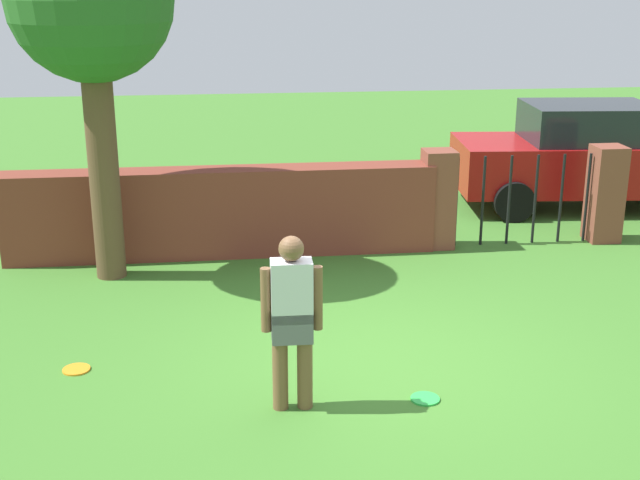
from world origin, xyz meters
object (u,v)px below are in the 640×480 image
tree (91,8)px  frisbee_green (425,399)px  car (585,156)px  frisbee_orange (76,369)px  person (292,315)px

tree → frisbee_green: (3.24, -3.74, -3.35)m
tree → car: (7.44, 2.52, -2.49)m
frisbee_orange → frisbee_green: bearing=-17.0°
person → frisbee_orange: (-2.06, 0.99, -0.89)m
frisbee_orange → car: bearing=35.1°
person → car: car is taller
person → car: bearing=50.4°
tree → frisbee_orange: bearing=-90.9°
tree → frisbee_green: size_ratio=16.45×
person → tree: bearing=119.8°
frisbee_green → frisbee_orange: same height
person → frisbee_green: size_ratio=6.00×
tree → frisbee_green: tree is taller
tree → car: tree is taller
tree → frisbee_orange: 4.32m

